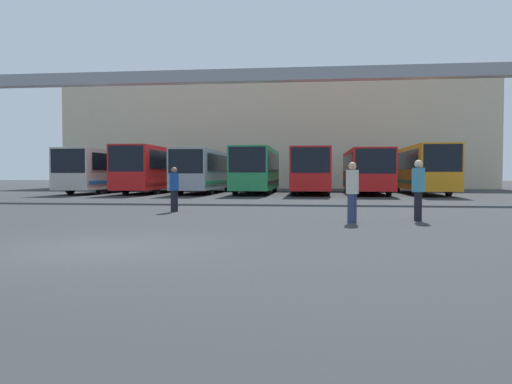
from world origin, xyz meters
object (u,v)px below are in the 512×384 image
at_px(pedestrian_far_center, 352,191).
at_px(bus_slot_4, 311,168).
at_px(bus_slot_0, 104,169).
at_px(bus_slot_3, 256,168).
at_px(pedestrian_near_right, 418,189).
at_px(bus_slot_6, 421,167).
at_px(bus_slot_1, 156,167).
at_px(bus_slot_2, 206,169).
at_px(pedestrian_near_left, 174,188).
at_px(bus_slot_5, 366,169).

bearing_deg(pedestrian_far_center, bus_slot_4, 35.91).
height_order(bus_slot_0, pedestrian_far_center, bus_slot_0).
bearing_deg(bus_slot_3, pedestrian_near_right, -70.19).
relative_size(bus_slot_6, pedestrian_near_right, 6.71).
distance_m(bus_slot_1, pedestrian_near_right, 25.87).
relative_size(bus_slot_0, pedestrian_far_center, 6.34).
relative_size(bus_slot_1, pedestrian_near_right, 6.72).
bearing_deg(pedestrian_near_right, bus_slot_3, -158.54).
bearing_deg(bus_slot_1, bus_slot_4, -2.13).
distance_m(bus_slot_2, pedestrian_far_center, 23.42).
bearing_deg(pedestrian_near_left, bus_slot_4, 3.97).
xyz_separation_m(bus_slot_2, bus_slot_5, (11.61, -0.30, -0.02)).
distance_m(bus_slot_6, pedestrian_far_center, 22.84).
bearing_deg(bus_slot_6, bus_slot_4, -176.89).
distance_m(bus_slot_4, pedestrian_near_right, 20.96).
bearing_deg(pedestrian_near_right, bus_slot_2, -150.30).
bearing_deg(bus_slot_1, bus_slot_6, -0.03).
height_order(bus_slot_1, pedestrian_near_right, bus_slot_1).
bearing_deg(bus_slot_4, bus_slot_2, 179.24).
xyz_separation_m(bus_slot_2, bus_slot_4, (7.74, -0.10, 0.03)).
bearing_deg(bus_slot_3, pedestrian_far_center, -75.98).
distance_m(bus_slot_0, pedestrian_far_center, 27.15).
bearing_deg(bus_slot_2, bus_slot_4, -0.76).
bearing_deg(bus_slot_3, bus_slot_1, 171.77).
bearing_deg(bus_slot_0, bus_slot_4, 0.59).
relative_size(bus_slot_0, pedestrian_near_right, 6.07).
height_order(bus_slot_4, pedestrian_near_right, bus_slot_4).
bearing_deg(bus_slot_1, pedestrian_near_right, -54.72).
bearing_deg(bus_slot_6, bus_slot_5, -170.87).
bearing_deg(bus_slot_2, bus_slot_5, -1.50).
bearing_deg(bus_slot_4, bus_slot_1, 177.87).
bearing_deg(bus_slot_4, bus_slot_5, -2.97).
bearing_deg(bus_slot_3, bus_slot_6, 5.46).
xyz_separation_m(bus_slot_4, pedestrian_far_center, (1.32, -21.48, -0.87)).
relative_size(bus_slot_2, bus_slot_6, 0.95).
bearing_deg(bus_slot_2, pedestrian_far_center, -67.23).
relative_size(bus_slot_5, pedestrian_near_right, 6.03).
distance_m(bus_slot_3, bus_slot_5, 7.75).
xyz_separation_m(bus_slot_0, pedestrian_near_right, (18.80, -20.52, -0.83)).
height_order(bus_slot_3, bus_slot_6, bus_slot_6).
xyz_separation_m(bus_slot_3, pedestrian_near_right, (7.20, -19.99, -0.87)).
bearing_deg(bus_slot_0, bus_slot_3, -2.61).
bearing_deg(pedestrian_near_right, bus_slot_6, 169.86).
bearing_deg(bus_slot_4, pedestrian_far_center, -86.48).
xyz_separation_m(bus_slot_3, bus_slot_4, (3.87, 0.69, -0.04)).
bearing_deg(bus_slot_3, bus_slot_2, 168.45).
bearing_deg(pedestrian_near_left, pedestrian_far_center, -99.48).
relative_size(bus_slot_5, pedestrian_near_left, 6.64).
height_order(bus_slot_2, pedestrian_far_center, bus_slot_2).
bearing_deg(pedestrian_near_left, bus_slot_2, 28.04).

